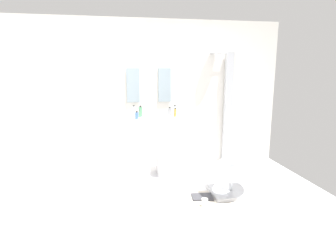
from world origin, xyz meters
TOP-DOWN VIEW (x-y plane):
  - ground_plane at (0.00, 0.00)m, footprint 4.80×3.60m
  - rear_partition at (0.00, 1.65)m, footprint 4.80×0.10m
  - pedestal_sink_left at (-0.28, 1.12)m, footprint 0.40×0.40m
  - pedestal_sink_right at (0.28, 1.12)m, footprint 0.40×0.40m
  - vanity_mirror_left at (-0.28, 1.58)m, footprint 0.22×0.03m
  - vanity_mirror_right at (0.28, 1.58)m, footprint 0.22×0.03m
  - shower_column at (1.44, 1.53)m, footprint 0.49×0.24m
  - lounge_chair at (0.98, 0.18)m, footprint 1.04×1.04m
  - area_rug at (0.57, -0.03)m, footprint 1.27×0.74m
  - magazine_charcoal at (0.55, 0.12)m, footprint 0.31×0.25m
  - coffee_mug at (0.51, -0.13)m, footprint 0.08×0.08m
  - soap_bottle_blue at (-0.26, 1.02)m, footprint 0.06×0.06m
  - soap_bottle_amber at (0.38, 1.13)m, footprint 0.04×0.04m
  - soap_bottle_white at (-0.29, 1.23)m, footprint 0.05×0.05m
  - soap_bottle_clear at (0.38, 1.16)m, footprint 0.05×0.05m
  - soap_bottle_green at (-0.19, 1.20)m, footprint 0.06×0.06m
  - soap_bottle_grey at (0.30, 1.21)m, footprint 0.05×0.05m

SIDE VIEW (x-z plane):
  - ground_plane at x=0.00m, z-range -0.04..0.00m
  - area_rug at x=0.57m, z-range 0.00..0.01m
  - magazine_charcoal at x=0.55m, z-range 0.01..0.03m
  - coffee_mug at x=0.51m, z-range 0.01..0.12m
  - lounge_chair at x=0.98m, z-range 0.03..0.67m
  - pedestal_sink_left at x=-0.28m, z-range -0.05..1.04m
  - pedestal_sink_right at x=0.28m, z-range -0.05..1.04m
  - soap_bottle_blue at x=-0.26m, z-range 0.98..1.10m
  - soap_bottle_amber at x=0.38m, z-range 0.98..1.12m
  - soap_bottle_grey at x=0.30m, z-range 0.98..1.13m
  - soap_bottle_green at x=-0.19m, z-range 0.98..1.16m
  - soap_bottle_clear at x=0.38m, z-range 0.98..1.17m
  - soap_bottle_white at x=-0.29m, z-range 0.98..1.17m
  - shower_column at x=1.44m, z-range 0.05..2.10m
  - rear_partition at x=0.00m, z-range 0.00..2.60m
  - vanity_mirror_left at x=-0.28m, z-range 1.19..1.77m
  - vanity_mirror_right at x=0.28m, z-range 1.19..1.77m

